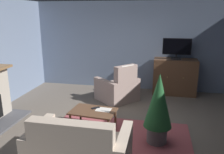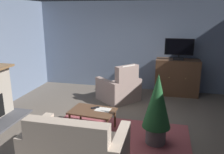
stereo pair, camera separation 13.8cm
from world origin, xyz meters
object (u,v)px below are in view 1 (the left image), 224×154
(television, at_px, (177,48))
(potted_plant_tall_palm_by_window, at_px, (158,106))
(tv_cabinet, at_px, (174,77))
(folded_newspaper, at_px, (104,110))
(cat, at_px, (41,128))
(tv_remote, at_px, (96,108))
(armchair_beside_cabinet, at_px, (118,89))
(sofa_floral, at_px, (79,151))
(coffee_table, at_px, (93,113))

(television, height_order, potted_plant_tall_palm_by_window, television)
(tv_cabinet, height_order, folded_newspaper, tv_cabinet)
(folded_newspaper, bearing_deg, cat, -158.41)
(tv_remote, xyz_separation_m, potted_plant_tall_palm_by_window, (1.25, -0.34, 0.29))
(television, bearing_deg, folded_newspaper, -121.13)
(tv_cabinet, relative_size, tv_remote, 7.19)
(television, height_order, folded_newspaper, television)
(tv_cabinet, xyz_separation_m, tv_remote, (-1.69, -2.52, -0.06))
(television, xyz_separation_m, tv_remote, (-1.69, -2.47, -0.92))
(tv_cabinet, bearing_deg, potted_plant_tall_palm_by_window, -98.70)
(tv_remote, xyz_separation_m, armchair_beside_cabinet, (0.17, 1.66, -0.11))
(tv_cabinet, height_order, armchair_beside_cabinet, armchair_beside_cabinet)
(television, distance_m, sofa_floral, 4.27)
(tv_cabinet, distance_m, folded_newspaper, 2.97)
(folded_newspaper, bearing_deg, tv_remote, 171.34)
(coffee_table, relative_size, potted_plant_tall_palm_by_window, 0.71)
(tv_cabinet, bearing_deg, cat, -132.71)
(television, bearing_deg, sofa_floral, -112.36)
(sofa_floral, distance_m, cat, 1.50)
(cat, bearing_deg, armchair_beside_cabinet, 60.12)
(tv_cabinet, distance_m, sofa_floral, 4.20)
(tv_cabinet, bearing_deg, tv_remote, -123.82)
(potted_plant_tall_palm_by_window, distance_m, cat, 2.37)
(coffee_table, height_order, cat, coffee_table)
(cat, bearing_deg, television, 46.77)
(television, height_order, tv_remote, television)
(armchair_beside_cabinet, bearing_deg, tv_cabinet, 29.46)
(coffee_table, bearing_deg, tv_cabinet, 57.06)
(sofa_floral, bearing_deg, potted_plant_tall_palm_by_window, 42.06)
(television, relative_size, potted_plant_tall_palm_by_window, 0.60)
(sofa_floral, distance_m, armchair_beside_cabinet, 3.03)
(tv_cabinet, relative_size, sofa_floral, 0.82)
(coffee_table, height_order, sofa_floral, sofa_floral)
(armchair_beside_cabinet, bearing_deg, tv_remote, -95.85)
(sofa_floral, height_order, cat, sofa_floral)
(sofa_floral, bearing_deg, cat, 140.42)
(television, relative_size, sofa_floral, 0.52)
(armchair_beside_cabinet, bearing_deg, coffee_table, -96.08)
(cat, bearing_deg, folded_newspaper, 17.69)
(television, xyz_separation_m, folded_newspaper, (-1.51, -2.51, -0.93))
(folded_newspaper, distance_m, armchair_beside_cabinet, 1.71)
(sofa_floral, distance_m, potted_plant_tall_palm_by_window, 1.59)
(television, relative_size, tv_remote, 4.61)
(coffee_table, distance_m, armchair_beside_cabinet, 1.79)
(sofa_floral, bearing_deg, armchair_beside_cabinet, 88.89)
(coffee_table, bearing_deg, sofa_floral, -84.03)
(sofa_floral, bearing_deg, folded_newspaper, 87.27)
(armchair_beside_cabinet, height_order, potted_plant_tall_palm_by_window, potted_plant_tall_palm_by_window)
(tv_cabinet, distance_m, coffee_table, 3.14)
(tv_cabinet, height_order, sofa_floral, tv_cabinet)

